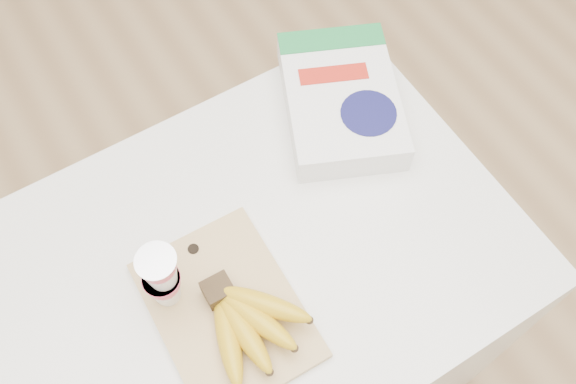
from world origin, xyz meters
The scene contains 6 objects.
room centered at (0.00, 0.00, 1.35)m, with size 4.00×4.00×4.00m.
table centered at (0.00, 0.00, 0.39)m, with size 1.03×0.69×0.77m, color white.
cutting_board centered at (-0.04, -0.07, 0.78)m, with size 0.23×0.31×0.02m, color tan.
bananas centered at (-0.03, -0.11, 0.82)m, with size 0.18×0.19×0.07m.
yogurt_stack centered at (-0.11, 0.00, 0.87)m, with size 0.07×0.07×0.15m.
cereal_box centered at (0.35, 0.18, 0.81)m, with size 0.32×0.37×0.07m.
Camera 1 is at (-0.14, -0.42, 1.83)m, focal length 40.00 mm.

